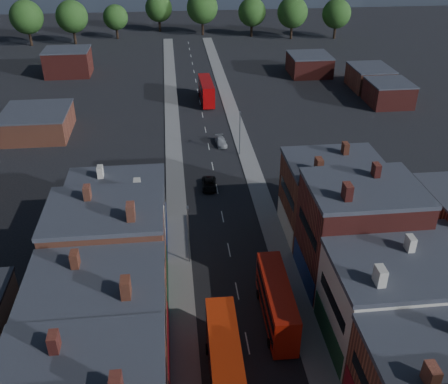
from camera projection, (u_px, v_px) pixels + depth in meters
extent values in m
cube|color=gray|center=(175.00, 185.00, 79.67)|extent=(3.00, 200.00, 0.12)
cube|color=gray|center=(256.00, 181.00, 80.90)|extent=(3.00, 200.00, 0.12)
cylinder|color=slate|center=(189.00, 236.00, 60.62)|extent=(0.16, 0.16, 8.00)
cube|color=slate|center=(187.00, 208.00, 58.61)|extent=(0.25, 0.70, 0.25)
cylinder|color=slate|center=(240.00, 134.00, 87.40)|extent=(0.16, 0.16, 8.00)
cube|color=slate|center=(240.00, 113.00, 85.40)|extent=(0.25, 0.70, 0.25)
cube|color=#B2280A|center=(225.00, 363.00, 45.27)|extent=(3.00, 12.29, 4.90)
cube|color=black|center=(225.00, 371.00, 45.75)|extent=(3.04, 11.32, 1.00)
cube|color=black|center=(225.00, 354.00, 44.69)|extent=(3.04, 11.32, 1.00)
cylinder|color=black|center=(207.00, 349.00, 49.68)|extent=(0.35, 1.12, 1.11)
cylinder|color=black|center=(235.00, 347.00, 49.90)|extent=(0.35, 1.12, 1.11)
cube|color=red|center=(277.00, 302.00, 52.58)|extent=(2.78, 11.47, 4.57)
cube|color=black|center=(276.00, 308.00, 53.03)|extent=(2.82, 10.56, 0.94)
cube|color=black|center=(277.00, 294.00, 52.04)|extent=(2.82, 10.56, 0.94)
cylinder|color=black|center=(269.00, 343.00, 50.40)|extent=(0.33, 1.04, 1.04)
cylinder|color=black|center=(295.00, 341.00, 50.61)|extent=(0.33, 1.04, 1.04)
cylinder|color=black|center=(258.00, 294.00, 56.70)|extent=(0.33, 1.04, 1.04)
cylinder|color=black|center=(281.00, 293.00, 56.91)|extent=(0.33, 1.04, 1.04)
cube|color=#A00708|center=(206.00, 91.00, 111.88)|extent=(2.89, 11.52, 4.58)
cube|color=black|center=(206.00, 94.00, 112.32)|extent=(2.92, 10.60, 0.94)
cube|color=black|center=(206.00, 86.00, 111.33)|extent=(2.92, 10.60, 0.94)
cylinder|color=black|center=(202.00, 106.00, 109.65)|extent=(0.34, 1.05, 1.04)
cylinder|color=black|center=(214.00, 105.00, 109.95)|extent=(0.34, 1.05, 1.04)
cylinder|color=black|center=(199.00, 95.00, 115.94)|extent=(0.34, 1.05, 1.04)
cylinder|color=black|center=(210.00, 94.00, 116.24)|extent=(0.34, 1.05, 1.04)
imported|color=black|center=(209.00, 184.00, 78.65)|extent=(2.45, 4.92, 1.34)
imported|color=beige|center=(221.00, 142.00, 92.80)|extent=(2.16, 4.57, 1.29)
imported|color=#625D54|center=(280.00, 266.00, 60.41)|extent=(0.46, 1.00, 1.69)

